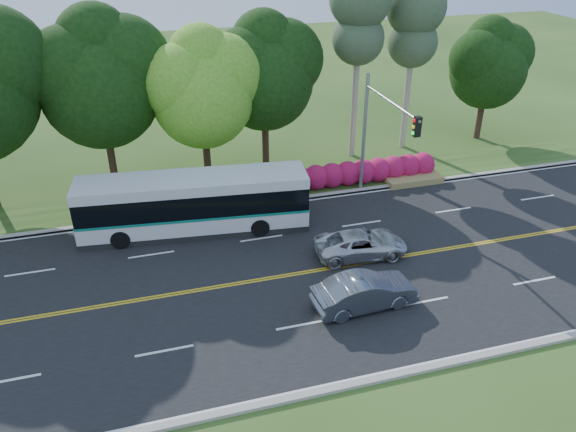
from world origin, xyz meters
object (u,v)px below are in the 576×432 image
object	(u,v)px
transit_bus	(194,205)
suv	(361,244)
traffic_signal	(379,126)
sedan	(365,292)

from	to	relation	value
transit_bus	suv	bearing A→B (deg)	-25.83
transit_bus	traffic_signal	bearing A→B (deg)	6.96
traffic_signal	transit_bus	size ratio (longest dim) A/B	0.60
traffic_signal	suv	xyz separation A→B (m)	(-2.73, -4.73, -4.03)
transit_bus	sedan	world-z (taller)	transit_bus
transit_bus	suv	world-z (taller)	transit_bus
sedan	traffic_signal	bearing A→B (deg)	-29.98
sedan	transit_bus	bearing A→B (deg)	31.56
traffic_signal	suv	distance (m)	6.79
suv	transit_bus	bearing A→B (deg)	62.36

